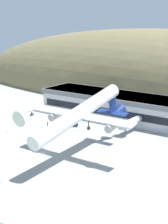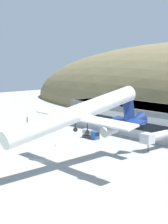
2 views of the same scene
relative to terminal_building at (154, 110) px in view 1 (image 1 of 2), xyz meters
The scene contains 9 objects.
ground_plane 51.85m from the terminal_building, 105.93° to the right, with size 337.88×337.88×0.00m, color #9E9E99.
hill_backdrop 57.17m from the terminal_building, 113.38° to the left, with size 259.70×74.33×69.09m, color olive.
terminal_building is the anchor object (origin of this frame).
jetway_0 15.93m from the terminal_building, 96.37° to the right, with size 3.38×12.29×5.43m.
cargo_airplane 45.66m from the terminal_building, 92.96° to the right, with size 34.11×48.85×13.30m.
service_car_0 52.43m from the terminal_building, 159.56° to the right, with size 3.70×1.88×1.45m.
fuel_truck 32.89m from the terminal_building, 141.62° to the right, with size 6.34×2.58×3.07m.
traffic_cone_0 55.95m from the terminal_building, 133.17° to the right, with size 0.52×0.52×0.58m.
traffic_cone_1 43.70m from the terminal_building, 125.02° to the right, with size 0.52×0.52×0.58m.
Camera 1 is at (73.65, -79.81, 41.27)m, focal length 60.00 mm.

